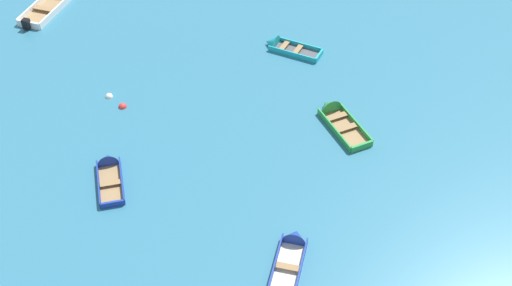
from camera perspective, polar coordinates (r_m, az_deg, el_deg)
rowboat_deep_blue_cluster_inner at (r=30.60m, az=-12.88°, el=-2.23°), size 1.98×3.37×1.00m
rowboat_green_back_row_center at (r=32.90m, az=6.95°, el=2.53°), size 2.87×3.83×1.17m
rowboat_turquoise_near_camera at (r=37.57m, az=2.22°, el=8.60°), size 3.52×2.22×1.03m
rowboat_deep_blue_foreground_center at (r=26.73m, az=3.20°, el=-9.48°), size 1.54×3.48×1.00m
mooring_buoy_between_boats_left at (r=34.89m, az=-12.87°, el=4.02°), size 0.39×0.39×0.39m
mooring_buoy_between_boats_right at (r=34.08m, az=-11.72°, el=3.15°), size 0.43×0.43×0.43m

